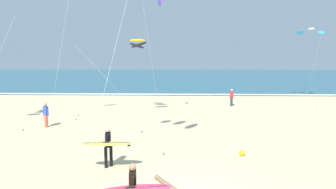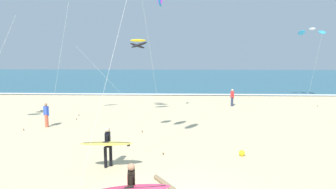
# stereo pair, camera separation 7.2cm
# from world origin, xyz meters

# --- Properties ---
(ocean_water) EXTENTS (160.00, 60.00, 0.08)m
(ocean_water) POSITION_xyz_m (0.00, 55.36, 0.04)
(ocean_water) COLOR #2D6075
(ocean_water) RESTS_ON ground
(shoreline_foam) EXTENTS (160.00, 1.14, 0.01)m
(shoreline_foam) POSITION_xyz_m (0.00, 25.66, 0.09)
(shoreline_foam) COLOR white
(shoreline_foam) RESTS_ON ocean_water
(surfer_lead) EXTENTS (2.15, 1.05, 1.71)m
(surfer_lead) POSITION_xyz_m (-1.33, -0.89, 1.04)
(surfer_lead) COLOR black
(surfer_lead) RESTS_ON ground
(surfer_trailing) EXTENTS (2.14, 1.03, 1.71)m
(surfer_trailing) POSITION_xyz_m (-2.98, 3.10, 1.05)
(surfer_trailing) COLOR black
(surfer_trailing) RESTS_ON ground
(kite_delta_cobalt_near) EXTENTS (1.10, 4.96, 9.13)m
(kite_delta_cobalt_near) POSITION_xyz_m (-1.44, 13.20, 8.57)
(kite_delta_cobalt_near) COLOR #2D99DB
(kite_delta_cobalt_near) RESTS_ON ground
(kite_arc_golden_high) EXTENTS (5.45, 2.67, 5.90)m
(kite_arc_golden_high) POSITION_xyz_m (-3.22, 14.50, 5.54)
(kite_arc_golden_high) COLOR black
(kite_arc_golden_high) RESTS_ON ground
(kite_arc_ivory_distant) EXTENTS (2.77, 4.80, 7.42)m
(kite_arc_ivory_distant) POSITION_xyz_m (13.47, 22.26, 7.07)
(kite_arc_ivory_distant) COLOR #2D99DB
(kite_arc_ivory_distant) RESTS_ON ground
(bystander_red_top) EXTENTS (0.30, 0.46, 1.59)m
(bystander_red_top) POSITION_xyz_m (4.87, 18.24, 0.81)
(bystander_red_top) COLOR #2D334C
(bystander_red_top) RESTS_ON ground
(bystander_blue_top) EXTENTS (0.46, 0.30, 1.59)m
(bystander_blue_top) POSITION_xyz_m (-8.65, 9.89, 0.81)
(bystander_blue_top) COLOR #D8593F
(bystander_blue_top) RESTS_ON ground
(beach_ball) EXTENTS (0.28, 0.28, 0.28)m
(beach_ball) POSITION_xyz_m (2.89, 4.80, 0.14)
(beach_ball) COLOR yellow
(beach_ball) RESTS_ON ground
(driftwood_log) EXTENTS (1.05, 1.46, 0.17)m
(driftwood_log) POSITION_xyz_m (-0.47, 1.47, 0.08)
(driftwood_log) COLOR #846B4C
(driftwood_log) RESTS_ON ground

